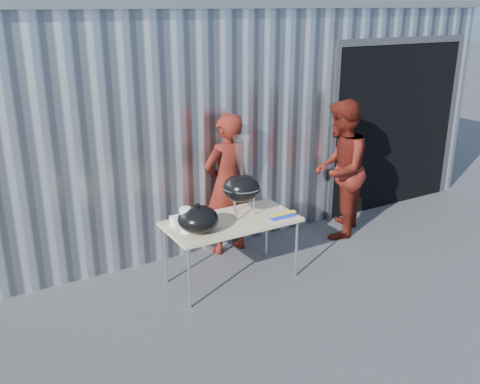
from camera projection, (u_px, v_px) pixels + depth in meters
ground at (279, 308)px, 5.67m from camera, size 80.00×80.00×0.00m
building at (175, 96)px, 9.32m from camera, size 8.20×6.20×3.10m
folding_table at (231, 223)px, 6.03m from camera, size 1.50×0.75×0.75m
kettle_grill at (242, 181)px, 6.01m from camera, size 0.43×0.43×0.93m
grill_lid at (198, 219)px, 5.67m from camera, size 0.44×0.44×0.32m
paper_towels at (186, 220)px, 5.65m from camera, size 0.12×0.12×0.28m
white_tub at (180, 221)px, 5.87m from camera, size 0.20×0.15×0.10m
foil_box at (283, 216)px, 6.06m from camera, size 0.32×0.05×0.06m
person_cook at (227, 184)px, 6.72m from camera, size 0.70×0.49×1.81m
person_bystander at (340, 169)px, 7.21m from camera, size 1.16×1.13×1.88m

